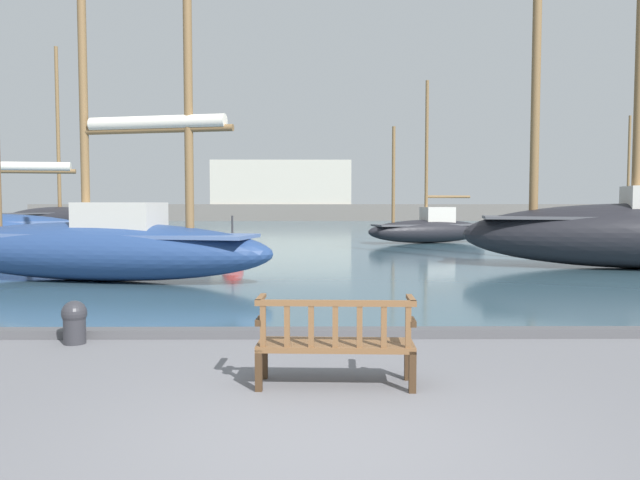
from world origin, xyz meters
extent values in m
plane|color=slate|center=(0.00, 0.00, 0.00)|extent=(160.00, 160.00, 0.00)
cube|color=#385666|center=(0.00, 44.00, 0.04)|extent=(100.00, 80.00, 0.08)
cube|color=#4C4C50|center=(0.00, 3.85, 0.06)|extent=(40.00, 0.30, 0.12)
cube|color=#3D2A19|center=(-0.58, 1.79, 0.21)|extent=(0.07, 0.07, 0.42)
cube|color=#3D2A19|center=(0.95, 1.72, 0.21)|extent=(0.07, 0.07, 0.42)
cube|color=#3D2A19|center=(-0.60, 1.34, 0.21)|extent=(0.07, 0.07, 0.42)
cube|color=#3D2A19|center=(0.93, 1.27, 0.21)|extent=(0.07, 0.07, 0.42)
cube|color=brown|center=(0.18, 1.53, 0.42)|extent=(1.62, 0.59, 0.06)
cube|color=brown|center=(0.17, 1.31, 0.89)|extent=(1.60, 0.12, 0.06)
cube|color=brown|center=(-0.55, 1.35, 0.66)|extent=(0.06, 0.04, 0.41)
cube|color=brown|center=(-0.31, 1.33, 0.66)|extent=(0.06, 0.04, 0.41)
cube|color=brown|center=(-0.07, 1.32, 0.66)|extent=(0.06, 0.04, 0.41)
cube|color=brown|center=(0.17, 1.31, 0.66)|extent=(0.06, 0.04, 0.41)
cube|color=brown|center=(0.41, 1.30, 0.66)|extent=(0.06, 0.04, 0.41)
cube|color=brown|center=(0.65, 1.29, 0.66)|extent=(0.06, 0.04, 0.41)
cube|color=brown|center=(0.89, 1.28, 0.66)|extent=(0.06, 0.04, 0.41)
cube|color=#3D2A19|center=(-0.60, 1.48, 0.69)|extent=(0.07, 0.30, 0.06)
cube|color=brown|center=(-0.59, 1.57, 0.90)|extent=(0.08, 0.47, 0.04)
cube|color=#3D2A19|center=(0.94, 1.41, 0.69)|extent=(0.07, 0.30, 0.06)
cube|color=brown|center=(0.95, 1.50, 0.90)|extent=(0.08, 0.47, 0.04)
ellipsoid|color=black|center=(-15.59, 32.99, 0.86)|extent=(4.19, 9.75, 1.57)
cube|color=#4C4C51|center=(-15.59, 32.99, 1.29)|extent=(3.41, 8.51, 0.08)
cylinder|color=brown|center=(-15.54, 33.23, 6.29)|extent=(0.22, 0.22, 9.90)
cylinder|color=brown|center=(-15.94, 31.43, 3.79)|extent=(0.98, 3.63, 0.17)
cylinder|color=silver|center=(-15.94, 31.43, 3.97)|extent=(1.06, 3.31, 0.34)
cylinder|color=brown|center=(-14.96, 35.78, 5.31)|extent=(0.22, 0.22, 7.95)
ellipsoid|color=black|center=(5.11, 23.22, 0.61)|extent=(6.09, 3.32, 1.05)
cube|color=#4C4C51|center=(5.11, 23.22, 0.89)|extent=(5.30, 2.74, 0.08)
cube|color=beige|center=(5.53, 23.37, 1.31)|extent=(1.60, 1.23, 0.76)
cylinder|color=brown|center=(4.97, 23.17, 4.13)|extent=(0.15, 0.15, 6.38)
cylinder|color=brown|center=(6.04, 23.54, 2.16)|extent=(2.18, 0.85, 0.12)
cylinder|color=brown|center=(3.42, 22.64, 3.08)|extent=(0.15, 0.15, 4.29)
ellipsoid|color=silver|center=(19.12, 33.10, 0.46)|extent=(1.78, 5.26, 0.76)
cube|color=white|center=(19.12, 33.10, 0.67)|extent=(1.36, 4.62, 0.08)
cube|color=beige|center=(19.11, 32.71, 1.06)|extent=(0.91, 1.31, 0.70)
cylinder|color=brown|center=(19.13, 33.23, 3.95)|extent=(0.16, 0.16, 6.47)
cylinder|color=brown|center=(19.07, 31.83, 2.42)|extent=(0.24, 2.81, 0.12)
cylinder|color=brown|center=(-10.68, 18.30, 3.05)|extent=(3.52, 0.72, 0.17)
cylinder|color=silver|center=(-10.68, 18.30, 3.22)|extent=(3.20, 0.83, 0.34)
cylinder|color=brown|center=(8.79, 12.27, 6.16)|extent=(0.25, 0.25, 9.29)
cylinder|color=brown|center=(6.17, 12.84, 5.45)|extent=(0.25, 0.25, 7.89)
ellipsoid|color=navy|center=(-5.14, 9.68, 0.76)|extent=(8.84, 3.80, 1.36)
cube|color=#516B9E|center=(-5.14, 9.68, 1.14)|extent=(7.72, 3.10, 0.08)
cube|color=beige|center=(-4.51, 9.54, 1.53)|extent=(2.09, 1.46, 0.72)
cylinder|color=brown|center=(-5.35, 9.73, 5.51)|extent=(0.19, 0.19, 8.67)
cylinder|color=brown|center=(-3.59, 9.33, 3.52)|extent=(3.57, 0.95, 0.16)
cylinder|color=silver|center=(-3.59, 9.33, 3.68)|extent=(3.25, 1.03, 0.31)
cylinder|color=brown|center=(-2.83, 9.16, 4.76)|extent=(0.19, 0.19, 7.16)
cylinder|color=#2D2D33|center=(-3.25, 3.47, 0.21)|extent=(0.29, 0.29, 0.41)
sphere|color=#2D2D33|center=(-3.25, 3.47, 0.41)|extent=(0.33, 0.33, 0.33)
sphere|color=red|center=(-2.62, 14.72, 0.43)|extent=(0.70, 0.70, 0.70)
cylinder|color=#2D2D33|center=(-2.62, 14.72, 1.13)|extent=(0.06, 0.06, 0.70)
cube|color=#66605B|center=(0.00, 58.83, 0.88)|extent=(57.41, 2.40, 1.76)
cube|color=#B7B2A3|center=(-3.45, 58.83, 3.99)|extent=(14.18, 2.00, 4.45)
camera|label=1|loc=(-0.04, -4.79, 1.88)|focal=35.00mm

